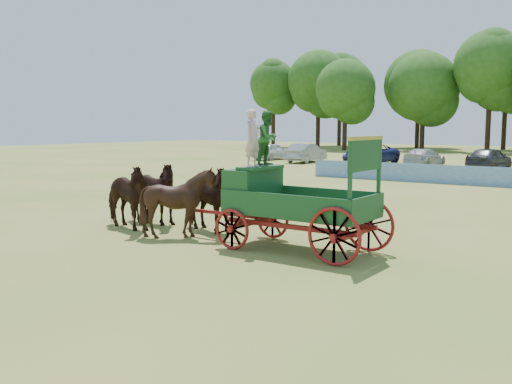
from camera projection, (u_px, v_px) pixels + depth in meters
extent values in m
plane|color=#9D8D47|center=(448.00, 260.00, 13.87)|extent=(160.00, 160.00, 0.00)
imported|color=black|center=(124.00, 197.00, 17.82)|extent=(2.58, 1.45, 2.06)
imported|color=black|center=(150.00, 193.00, 18.71)|extent=(2.46, 1.15, 2.06)
imported|color=black|center=(180.00, 203.00, 16.43)|extent=(2.06, 1.87, 2.07)
imported|color=black|center=(205.00, 199.00, 17.32)|extent=(2.62, 1.60, 2.06)
cube|color=maroon|center=(253.00, 222.00, 15.65)|extent=(0.12, 2.00, 0.12)
cube|color=maroon|center=(352.00, 234.00, 13.91)|extent=(0.12, 2.00, 0.12)
cube|color=maroon|center=(289.00, 226.00, 14.32)|extent=(3.80, 0.10, 0.12)
cube|color=maroon|center=(311.00, 221.00, 15.21)|extent=(3.80, 0.10, 0.12)
cube|color=maroon|center=(228.00, 214.00, 16.15)|extent=(2.80, 0.09, 0.09)
cube|color=#1A5020|center=(300.00, 213.00, 14.73)|extent=(3.80, 1.80, 0.10)
cube|color=#1A5020|center=(281.00, 205.00, 13.99)|extent=(3.80, 0.06, 0.55)
cube|color=#1A5020|center=(317.00, 198.00, 15.41)|extent=(3.80, 0.06, 0.55)
cube|color=#1A5020|center=(367.00, 207.00, 13.61)|extent=(0.06, 1.80, 0.55)
cube|color=#1A5020|center=(253.00, 188.00, 15.54)|extent=(0.85, 1.70, 1.05)
cube|color=#1A5020|center=(261.00, 168.00, 15.33)|extent=(0.55, 1.50, 0.08)
cube|color=#1A5020|center=(242.00, 194.00, 15.78)|extent=(0.10, 1.60, 0.65)
cube|color=#1A5020|center=(247.00, 205.00, 15.71)|extent=(0.55, 1.60, 0.06)
cube|color=#1A5020|center=(350.00, 183.00, 12.93)|extent=(0.08, 0.08, 1.80)
cube|color=#1A5020|center=(379.00, 178.00, 14.22)|extent=(0.08, 0.08, 1.80)
cube|color=#1A5020|center=(366.00, 155.00, 13.51)|extent=(0.07, 1.75, 0.75)
cube|color=gold|center=(366.00, 138.00, 13.46)|extent=(0.08, 1.80, 0.09)
cube|color=gold|center=(364.00, 155.00, 13.53)|extent=(0.02, 1.30, 0.12)
torus|color=maroon|center=(232.00, 229.00, 14.89)|extent=(1.09, 0.09, 1.09)
torus|color=maroon|center=(273.00, 219.00, 16.42)|extent=(1.09, 0.09, 1.09)
torus|color=maroon|center=(334.00, 237.00, 13.13)|extent=(1.39, 0.09, 1.39)
torus|color=maroon|center=(369.00, 225.00, 14.67)|extent=(1.39, 0.09, 1.39)
imported|color=beige|center=(253.00, 138.00, 14.95)|extent=(0.36, 0.55, 1.51)
imported|color=#296827|center=(268.00, 138.00, 15.52)|extent=(0.56, 0.72, 1.48)
imported|color=silver|center=(273.00, 151.00, 53.70)|extent=(2.18, 4.76, 1.58)
imported|color=gray|center=(306.00, 153.00, 49.84)|extent=(2.06, 5.10, 1.65)
imported|color=navy|center=(371.00, 154.00, 48.11)|extent=(3.39, 6.13, 1.63)
imported|color=silver|center=(424.00, 157.00, 45.26)|extent=(2.31, 4.92, 1.39)
imported|color=#333338|center=(489.00, 158.00, 41.72)|extent=(2.59, 5.06, 1.65)
cylinder|color=#382314|center=(273.00, 130.00, 85.54)|extent=(0.60, 0.60, 5.09)
sphere|color=#244B14|center=(273.00, 84.00, 84.74)|extent=(6.97, 6.97, 6.97)
cylinder|color=#382314|center=(318.00, 130.00, 82.46)|extent=(0.60, 0.60, 5.17)
sphere|color=#244B14|center=(319.00, 81.00, 81.65)|extent=(8.86, 8.86, 8.86)
cylinder|color=#382314|center=(345.00, 134.00, 73.62)|extent=(0.60, 0.60, 4.26)
sphere|color=#244B14|center=(345.00, 89.00, 72.95)|extent=(7.67, 7.67, 7.67)
cylinder|color=#382314|center=(422.00, 133.00, 72.75)|extent=(0.60, 0.60, 4.36)
sphere|color=#244B14|center=(424.00, 87.00, 72.07)|extent=(8.88, 8.88, 8.88)
cylinder|color=#382314|center=(488.00, 129.00, 67.88)|extent=(0.60, 0.60, 5.53)
sphere|color=#244B14|center=(491.00, 66.00, 67.01)|extent=(8.52, 8.52, 8.52)
cylinder|color=#382314|center=(339.00, 128.00, 89.90)|extent=(0.60, 0.60, 5.46)
sphere|color=#244B14|center=(340.00, 81.00, 89.05)|extent=(8.74, 8.74, 8.74)
cylinder|color=#382314|center=(417.00, 131.00, 81.85)|extent=(0.60, 0.60, 4.89)
sphere|color=#244B14|center=(419.00, 84.00, 81.08)|extent=(9.81, 9.81, 9.81)
cylinder|color=#382314|center=(504.00, 130.00, 75.52)|extent=(0.60, 0.60, 5.28)
sphere|color=#244B14|center=(507.00, 75.00, 74.69)|extent=(7.98, 7.98, 7.98)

